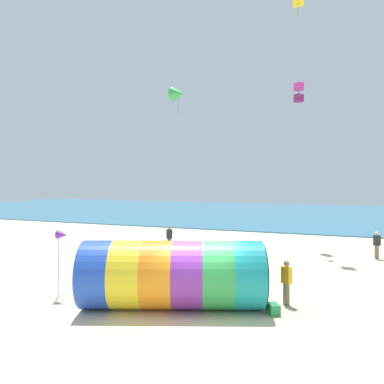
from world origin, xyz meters
TOP-DOWN VIEW (x-y plane):
  - ground_plane at (0.00, 0.00)m, footprint 120.00×120.00m
  - sea at (0.00, 41.04)m, footprint 120.00×40.00m
  - giant_inflatable_tube at (-1.23, 0.41)m, footprint 6.99×4.54m
  - kite_handler at (2.60, 2.20)m, footprint 0.42×0.38m
  - kite_green_delta at (-7.82, 16.38)m, footprint 1.62×1.53m
  - kite_magenta_box at (1.75, 16.00)m, footprint 0.72×0.72m
  - bystander_near_water at (6.61, 12.44)m, footprint 0.42×0.35m
  - bystander_mid_beach at (-5.92, 10.42)m, footprint 0.42×0.40m
  - beach_flag at (-5.92, 0.05)m, footprint 0.47×0.36m
  - cooler_box at (2.29, 1.05)m, footprint 0.58×0.63m

SIDE VIEW (x-z plane):
  - ground_plane at x=0.00m, z-range 0.00..0.00m
  - sea at x=0.00m, z-range 0.00..0.10m
  - cooler_box at x=2.29m, z-range 0.00..0.36m
  - bystander_near_water at x=6.61m, z-range 0.01..1.65m
  - bystander_mid_beach at x=-5.92m, z-range 0.01..1.66m
  - kite_handler at x=2.60m, z-range 0.02..1.69m
  - giant_inflatable_tube at x=-1.23m, z-range 0.00..2.45m
  - beach_flag at x=-5.92m, z-range 1.04..3.71m
  - kite_magenta_box at x=1.75m, z-range 10.23..11.68m
  - kite_green_delta at x=-7.82m, z-range 10.59..12.84m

